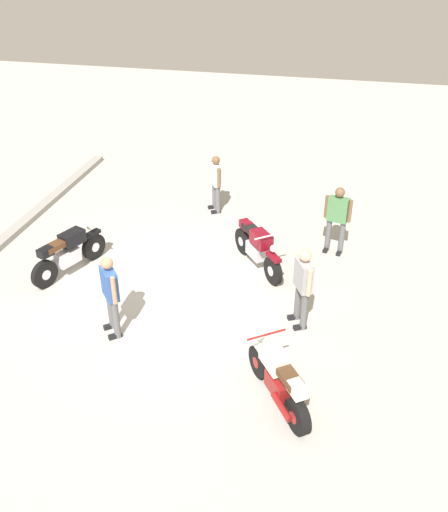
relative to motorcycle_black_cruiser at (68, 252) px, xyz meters
name	(u,v)px	position (x,y,z in m)	size (l,w,h in m)	color
ground_plane	(163,296)	(-0.44, -2.35, -0.52)	(40.00, 40.00, 0.00)	#ADAAA3
motorcycle_black_cruiser	(68,252)	(0.00, 0.00, 0.00)	(1.99, 0.99, 1.09)	black
motorcycle_maroon_cruiser	(258,247)	(1.19, -4.10, 0.00)	(1.71, 1.39, 1.09)	black
motorcycle_cream_vintage	(278,379)	(-2.88, -5.18, -0.03)	(1.68, 1.27, 1.07)	black
person_in_white_shirt	(216,181)	(3.81, -2.48, 0.37)	(0.58, 0.47, 1.59)	#59595B
person_in_gray_shirt	(303,283)	(-0.70, -5.31, 0.45)	(0.62, 0.48, 1.70)	#59595B
person_in_blue_shirt	(110,291)	(-1.79, -1.83, 0.45)	(0.57, 0.53, 1.70)	#59595B
person_in_green_shirt	(337,216)	(2.31, -5.79, 0.44)	(0.39, 0.65, 1.69)	#59595B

